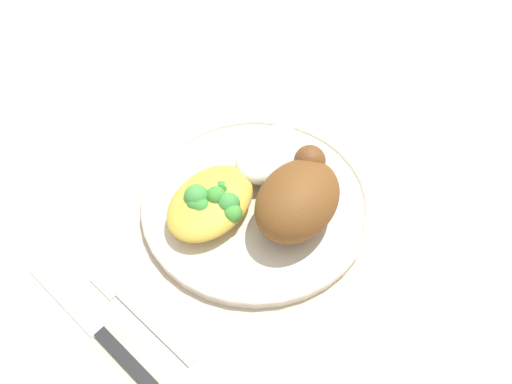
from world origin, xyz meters
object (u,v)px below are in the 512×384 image
rice_pile (270,154)px  fork (136,309)px  mac_cheese_with_broccoli (211,201)px  roasted_chicken (297,199)px  knife (99,331)px  plate (256,201)px

rice_pile → fork: bearing=177.2°
rice_pile → mac_cheese_with_broccoli: bearing=170.5°
rice_pile → fork: size_ratio=0.68×
roasted_chicken → fork: size_ratio=0.84×
fork → knife: (-0.04, 0.01, 0.00)m
plate → mac_cheese_with_broccoli: size_ratio=2.30×
rice_pile → fork: 0.23m
plate → roasted_chicken: size_ratio=2.21×
rice_pile → plate: bearing=-163.9°
mac_cheese_with_broccoli → knife: size_ratio=0.60×
mac_cheese_with_broccoli → fork: bearing=-178.0°
rice_pile → knife: rice_pile is taller
plate → roasted_chicken: bearing=-89.3°
roasted_chicken → rice_pile: bearing=53.0°
mac_cheese_with_broccoli → knife: bearing=177.1°
roasted_chicken → rice_pile: 0.08m
rice_pile → mac_cheese_with_broccoli: mac_cheese_with_broccoli is taller
plate → roasted_chicken: 0.07m
plate → knife: 0.22m
rice_pile → mac_cheese_with_broccoli: size_ratio=0.85×
plate → knife: bearing=169.6°
knife → plate: bearing=-10.4°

